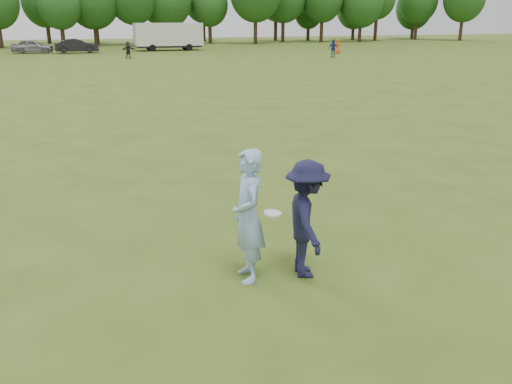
% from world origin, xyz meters
% --- Properties ---
extents(ground, '(200.00, 200.00, 0.00)m').
position_xyz_m(ground, '(0.00, 0.00, 0.00)').
color(ground, '#395317').
rests_on(ground, ground).
extents(thrower, '(0.56, 0.80, 2.09)m').
position_xyz_m(thrower, '(0.03, 0.35, 1.04)').
color(thrower, '#91B3E0').
rests_on(thrower, ground).
extents(defender, '(0.93, 1.33, 1.88)m').
position_xyz_m(defender, '(0.94, 0.18, 0.94)').
color(defender, '#171732').
rests_on(defender, ground).
extents(player_far_b, '(1.01, 1.03, 1.74)m').
position_xyz_m(player_far_b, '(23.72, 43.47, 0.87)').
color(player_far_b, navy).
rests_on(player_far_b, ground).
extents(player_far_c, '(0.92, 0.75, 1.63)m').
position_xyz_m(player_far_c, '(26.87, 48.36, 0.81)').
color(player_far_c, '#E0581A').
rests_on(player_far_c, ground).
extents(player_far_d, '(1.56, 1.08, 1.62)m').
position_xyz_m(player_far_d, '(4.06, 48.73, 0.81)').
color(player_far_d, black).
rests_on(player_far_d, ground).
extents(car_e, '(4.60, 2.26, 1.51)m').
position_xyz_m(car_e, '(-5.07, 60.32, 0.76)').
color(car_e, gray).
rests_on(car_e, ground).
extents(car_f, '(4.81, 1.88, 1.56)m').
position_xyz_m(car_f, '(-0.37, 58.90, 0.78)').
color(car_f, black).
rests_on(car_f, ground).
extents(field_cone, '(0.28, 0.28, 0.30)m').
position_xyz_m(field_cone, '(21.78, 49.28, 0.15)').
color(field_cone, '#ED510C').
rests_on(field_cone, ground).
extents(disc_in_play, '(0.27, 0.27, 0.06)m').
position_xyz_m(disc_in_play, '(0.35, 0.16, 1.12)').
color(disc_in_play, white).
rests_on(disc_in_play, ground).
extents(cargo_trailer, '(9.00, 2.75, 3.20)m').
position_xyz_m(cargo_trailer, '(10.28, 60.28, 1.78)').
color(cargo_trailer, silver).
rests_on(cargo_trailer, ground).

